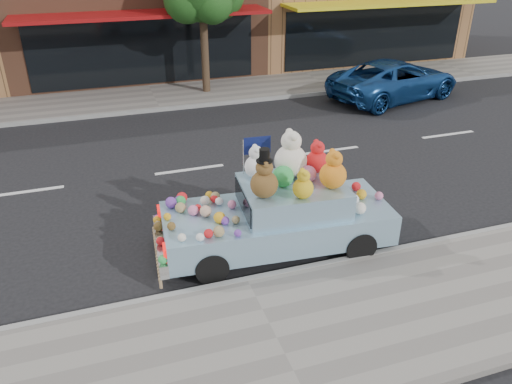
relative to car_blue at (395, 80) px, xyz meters
name	(u,v)px	position (x,y,z in m)	size (l,w,h in m)	color
ground	(190,170)	(-8.40, -3.76, -0.71)	(120.00, 120.00, 0.00)	black
near_sidewalk	(277,341)	(-8.40, -10.26, -0.65)	(60.00, 3.00, 0.12)	gray
far_sidewalk	(154,97)	(-8.40, 2.74, -0.65)	(60.00, 3.00, 0.12)	gray
near_kerb	(247,281)	(-8.40, -8.76, -0.64)	(60.00, 0.12, 0.13)	gray
far_kerb	(160,109)	(-8.40, 1.24, -0.64)	(60.00, 0.12, 0.13)	gray
car_blue	(395,80)	(0.00, 0.00, 0.00)	(2.35, 5.09, 1.42)	#19488E
art_car	(279,211)	(-7.45, -7.81, 0.10)	(4.60, 2.08, 2.26)	black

